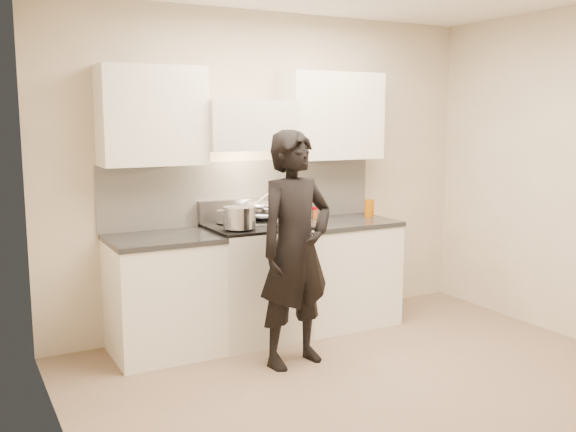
{
  "coord_description": "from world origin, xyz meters",
  "views": [
    {
      "loc": [
        -2.5,
        -3.25,
        1.81
      ],
      "look_at": [
        -0.19,
        1.05,
        1.06
      ],
      "focal_mm": 40.0,
      "sensor_mm": 36.0,
      "label": 1
    }
  ],
  "objects": [
    {
      "name": "counter_left",
      "position": [
        -1.08,
        1.43,
        0.46
      ],
      "size": [
        0.82,
        0.67,
        0.92
      ],
      "color": "white",
      "rests_on": "ground"
    },
    {
      "name": "utensil_crock",
      "position": [
        0.24,
        1.62,
        1.01
      ],
      "size": [
        0.11,
        0.11,
        0.31
      ],
      "color": "#9E9E9E",
      "rests_on": "counter_right"
    },
    {
      "name": "room_shell",
      "position": [
        -0.06,
        0.37,
        1.6
      ],
      "size": [
        4.04,
        3.54,
        2.7
      ],
      "color": "beige",
      "rests_on": "ground"
    },
    {
      "name": "stock_pot",
      "position": [
        -0.5,
        1.28,
        1.04
      ],
      "size": [
        0.36,
        0.29,
        0.17
      ],
      "color": "#ACAEBC",
      "rests_on": "stove"
    },
    {
      "name": "spice_jar",
      "position": [
        0.4,
        1.64,
        0.97
      ],
      "size": [
        0.05,
        0.05,
        0.1
      ],
      "color": "#C66124",
      "rests_on": "counter_right"
    },
    {
      "name": "person",
      "position": [
        -0.29,
        0.76,
        0.86
      ],
      "size": [
        0.69,
        0.52,
        1.73
      ],
      "primitive_type": "imported",
      "rotation": [
        0.0,
        0.0,
        0.17
      ],
      "color": "black",
      "rests_on": "ground"
    },
    {
      "name": "oil_glass",
      "position": [
        0.89,
        1.51,
        1.0
      ],
      "size": [
        0.09,
        0.09,
        0.16
      ],
      "color": "#A25304",
      "rests_on": "counter_right"
    },
    {
      "name": "counter_right",
      "position": [
        0.53,
        1.43,
        0.46
      ],
      "size": [
        0.92,
        0.67,
        0.92
      ],
      "color": "white",
      "rests_on": "ground"
    },
    {
      "name": "wok",
      "position": [
        -0.18,
        1.57,
        1.05
      ],
      "size": [
        0.35,
        0.42,
        0.28
      ],
      "color": "#ACAEBC",
      "rests_on": "stove"
    },
    {
      "name": "ground_plane",
      "position": [
        0.0,
        0.0,
        0.0
      ],
      "size": [
        4.0,
        4.0,
        0.0
      ],
      "primitive_type": "plane",
      "color": "#866B56"
    },
    {
      "name": "stove",
      "position": [
        -0.3,
        1.42,
        0.47
      ],
      "size": [
        0.76,
        0.65,
        0.96
      ],
      "color": "silver",
      "rests_on": "ground"
    }
  ]
}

